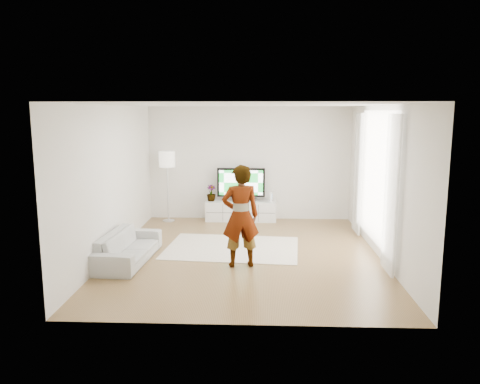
{
  "coord_description": "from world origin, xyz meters",
  "views": [
    {
      "loc": [
        0.26,
        -8.58,
        2.69
      ],
      "look_at": [
        -0.12,
        0.4,
        1.13
      ],
      "focal_mm": 35.0,
      "sensor_mm": 36.0,
      "label": 1
    }
  ],
  "objects_px": {
    "media_console": "(241,211)",
    "television": "(241,183)",
    "sofa": "(128,247)",
    "floor_lamp": "(167,162)",
    "rug": "(232,248)",
    "player": "(241,216)"
  },
  "relations": [
    {
      "from": "rug",
      "to": "player",
      "type": "height_order",
      "value": "player"
    },
    {
      "from": "floor_lamp",
      "to": "television",
      "type": "bearing_deg",
      "value": 5.64
    },
    {
      "from": "television",
      "to": "player",
      "type": "relative_size",
      "value": 0.66
    },
    {
      "from": "player",
      "to": "floor_lamp",
      "type": "xyz_separation_m",
      "value": [
        -1.92,
        3.33,
        0.56
      ]
    },
    {
      "from": "television",
      "to": "media_console",
      "type": "bearing_deg",
      "value": -90.0
    },
    {
      "from": "rug",
      "to": "floor_lamp",
      "type": "xyz_separation_m",
      "value": [
        -1.71,
        2.24,
        1.45
      ]
    },
    {
      "from": "media_console",
      "to": "player",
      "type": "bearing_deg",
      "value": -87.84
    },
    {
      "from": "rug",
      "to": "floor_lamp",
      "type": "height_order",
      "value": "floor_lamp"
    },
    {
      "from": "television",
      "to": "player",
      "type": "height_order",
      "value": "player"
    },
    {
      "from": "media_console",
      "to": "sofa",
      "type": "distance_m",
      "value": 3.81
    },
    {
      "from": "media_console",
      "to": "rug",
      "type": "distance_m",
      "value": 2.41
    },
    {
      "from": "sofa",
      "to": "floor_lamp",
      "type": "height_order",
      "value": "floor_lamp"
    },
    {
      "from": "media_console",
      "to": "player",
      "type": "distance_m",
      "value": 3.55
    },
    {
      "from": "sofa",
      "to": "floor_lamp",
      "type": "bearing_deg",
      "value": 1.58
    },
    {
      "from": "media_console",
      "to": "rug",
      "type": "height_order",
      "value": "media_console"
    },
    {
      "from": "media_console",
      "to": "television",
      "type": "bearing_deg",
      "value": 90.0
    },
    {
      "from": "rug",
      "to": "sofa",
      "type": "distance_m",
      "value": 2.05
    },
    {
      "from": "sofa",
      "to": "floor_lamp",
      "type": "relative_size",
      "value": 1.08
    },
    {
      "from": "television",
      "to": "player",
      "type": "xyz_separation_m",
      "value": [
        0.13,
        -3.51,
        -0.03
      ]
    },
    {
      "from": "rug",
      "to": "television",
      "type": "bearing_deg",
      "value": 88.13
    },
    {
      "from": "floor_lamp",
      "to": "rug",
      "type": "bearing_deg",
      "value": -52.68
    },
    {
      "from": "television",
      "to": "player",
      "type": "distance_m",
      "value": 3.51
    }
  ]
}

